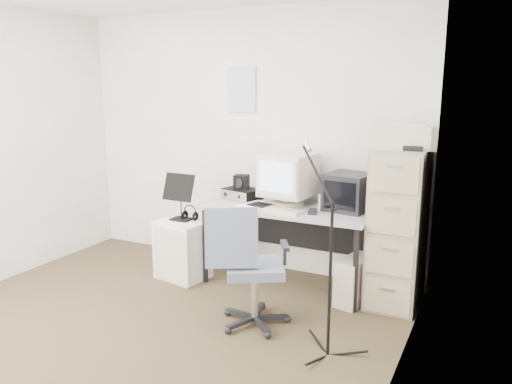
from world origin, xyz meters
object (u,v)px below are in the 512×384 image
at_px(filing_cabinet, 398,228).
at_px(office_chair, 255,266).
at_px(desk, 289,246).
at_px(side_cart, 183,250).

bearing_deg(filing_cabinet, office_chair, -134.96).
bearing_deg(office_chair, filing_cabinet, 14.56).
xyz_separation_m(filing_cabinet, desk, (-0.95, -0.03, -0.29)).
distance_m(desk, side_cart, 1.00).
xyz_separation_m(desk, office_chair, (0.08, -0.84, 0.10)).
bearing_deg(side_cart, desk, 27.56).
xyz_separation_m(filing_cabinet, side_cart, (-1.90, -0.33, -0.38)).
bearing_deg(side_cart, filing_cabinet, 19.87).
height_order(filing_cabinet, office_chair, filing_cabinet).
bearing_deg(desk, side_cart, -162.45).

